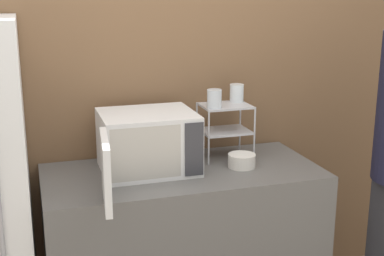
{
  "coord_description": "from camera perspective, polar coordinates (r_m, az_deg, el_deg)",
  "views": [
    {
      "loc": [
        -0.75,
        -2.23,
        1.85
      ],
      "look_at": [
        0.06,
        0.37,
        1.13
      ],
      "focal_mm": 50.0,
      "sensor_mm": 36.0,
      "label": 1
    }
  ],
  "objects": [
    {
      "name": "wall_back",
      "position": [
        3.09,
        -3.01,
        4.56
      ],
      "size": [
        8.0,
        0.06,
        2.6
      ],
      "color": "brown",
      "rests_on": "ground_plane"
    },
    {
      "name": "counter",
      "position": [
        3.02,
        -0.95,
        -12.71
      ],
      "size": [
        1.46,
        0.68,
        0.91
      ],
      "color": "#595654",
      "rests_on": "ground_plane"
    },
    {
      "name": "microwave",
      "position": [
        2.78,
        -4.93,
        -1.6
      ],
      "size": [
        0.56,
        0.79,
        0.31
      ],
      "color": "silver",
      "rests_on": "counter"
    },
    {
      "name": "dish_rack",
      "position": [
        3.01,
        3.57,
        0.91
      ],
      "size": [
        0.28,
        0.22,
        0.3
      ],
      "color": "#B2B2B7",
      "rests_on": "counter"
    },
    {
      "name": "glass_front_left",
      "position": [
        2.89,
        2.4,
        3.14
      ],
      "size": [
        0.08,
        0.08,
        0.1
      ],
      "color": "silver",
      "rests_on": "dish_rack"
    },
    {
      "name": "glass_back_right",
      "position": [
        3.06,
        4.79,
        3.75
      ],
      "size": [
        0.08,
        0.08,
        0.1
      ],
      "color": "silver",
      "rests_on": "dish_rack"
    },
    {
      "name": "bowl",
      "position": [
        2.89,
        5.33,
        -3.5
      ],
      "size": [
        0.15,
        0.15,
        0.07
      ],
      "color": "silver",
      "rests_on": "counter"
    }
  ]
}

